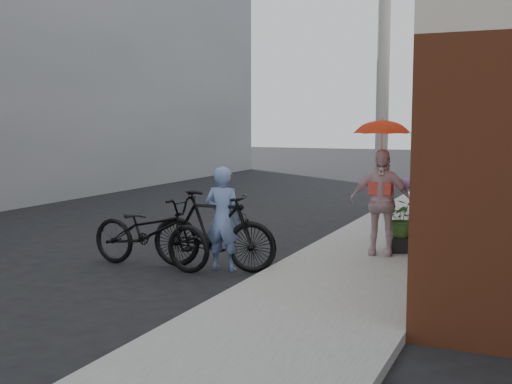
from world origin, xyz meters
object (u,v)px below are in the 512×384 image
Objects in this scene: bike_left at (150,232)px; planter at (403,244)px; officer at (223,219)px; utility_pole at (383,60)px; kimono_woman at (381,202)px; bike_right at (213,230)px.

bike_left reaches higher than planter.
officer is 0.74× the size of bike_left.
bike_left is at bearing -107.94° from utility_pole.
kimono_woman is (1.98, 1.48, 0.17)m from officer.
planter is (1.30, -4.07, -3.27)m from utility_pole.
utility_pole is 3.58× the size of bike_right.
utility_pole is 4.28× the size of kimono_woman.
utility_pole is 5.23m from kimono_woman.
planter is at bearing 47.24° from kimono_woman.
bike_right is (-0.14, -0.05, -0.18)m from officer.
officer reaches higher than bike_right.
planter is at bearing -55.64° from bike_right.
kimono_woman is 3.85× the size of planter.
officer is (-0.96, -5.93, -2.73)m from utility_pole.
bike_left is 3.54m from kimono_woman.
bike_left is at bearing 101.22° from bike_right.
officer reaches higher than bike_left.
utility_pole is 5.38m from planter.
officer is 2.97m from planter.
utility_pole is at bearing 97.05° from kimono_woman.
utility_pole is 16.45× the size of planter.
bike_right is (-1.10, -5.98, -2.91)m from utility_pole.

